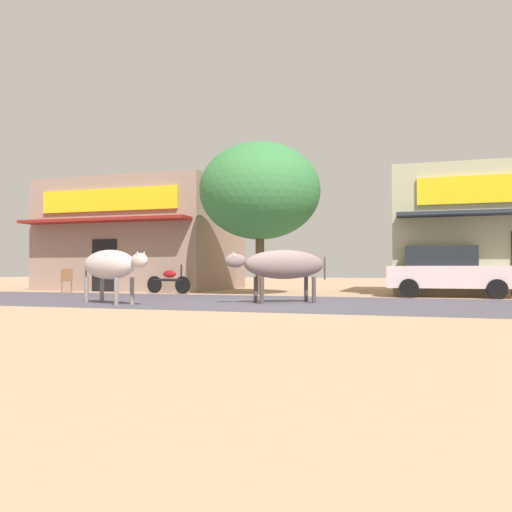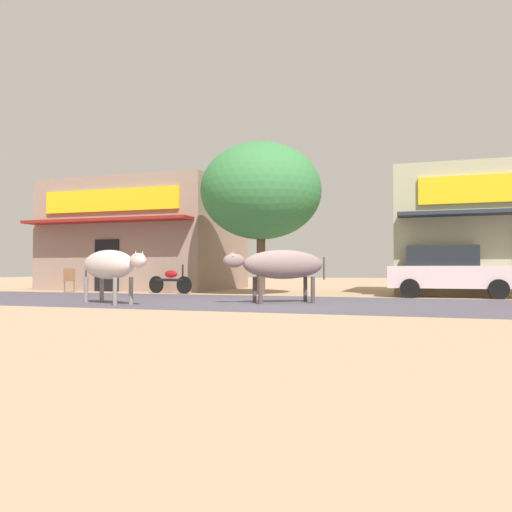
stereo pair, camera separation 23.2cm
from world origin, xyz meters
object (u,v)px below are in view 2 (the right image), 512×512
at_px(parked_hatchback_car, 448,271).
at_px(cafe_chair_near_tree, 69,279).
at_px(cow_far_dark, 282,265).
at_px(parked_motorcycle, 171,281).
at_px(cow_near_brown, 110,265).
at_px(roadside_tree, 261,191).

distance_m(parked_hatchback_car, cafe_chair_near_tree, 13.98).
height_order(cow_far_dark, cafe_chair_near_tree, cow_far_dark).
bearing_deg(parked_motorcycle, cow_far_dark, -36.24).
relative_size(parked_motorcycle, cow_far_dark, 0.75).
distance_m(cow_near_brown, cow_far_dark, 4.50).
distance_m(cow_near_brown, cafe_chair_near_tree, 7.64).
xyz_separation_m(parked_hatchback_car, cow_near_brown, (-8.51, -6.18, 0.16)).
height_order(parked_hatchback_car, cow_far_dark, parked_hatchback_car).
xyz_separation_m(cow_far_dark, cafe_chair_near_tree, (-9.60, 3.64, -0.50)).
relative_size(roadside_tree, parked_motorcycle, 2.82).
bearing_deg(roadside_tree, cow_far_dark, -65.63).
height_order(parked_motorcycle, cow_far_dark, cow_far_dark).
xyz_separation_m(cow_near_brown, cow_far_dark, (4.16, 1.71, 0.01)).
distance_m(roadside_tree, parked_hatchback_car, 6.85).
distance_m(roadside_tree, cow_far_dark, 5.28).
height_order(cow_near_brown, cafe_chair_near_tree, cow_near_brown).
relative_size(roadside_tree, parked_hatchback_car, 1.37).
height_order(parked_hatchback_car, parked_motorcycle, parked_hatchback_car).
xyz_separation_m(parked_hatchback_car, parked_motorcycle, (-9.67, -0.56, -0.37)).
relative_size(cow_near_brown, cafe_chair_near_tree, 2.82).
relative_size(roadside_tree, cow_far_dark, 2.10).
relative_size(parked_motorcycle, cafe_chair_near_tree, 2.09).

